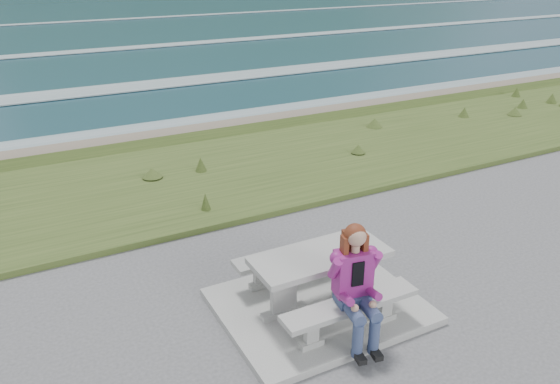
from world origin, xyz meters
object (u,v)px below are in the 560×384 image
Objects in this scene: picnic_table at (320,265)px; seated_woman at (357,302)px; bench_landward at (350,309)px; bench_seaward at (294,256)px.

seated_woman is at bearing -90.54° from picnic_table.
picnic_table reaches higher than bench_landward.
picnic_table is 0.84m from seated_woman.
picnic_table is at bearing 90.00° from bench_landward.
seated_woman is (-0.01, -0.14, 0.20)m from bench_landward.
picnic_table is 0.74m from bench_seaward.
seated_woman is (-0.01, -0.84, -0.04)m from picnic_table.
bench_landward is at bearing -90.00° from bench_seaward.
bench_seaward is at bearing 90.00° from picnic_table.
bench_landward and bench_seaward have the same top height.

